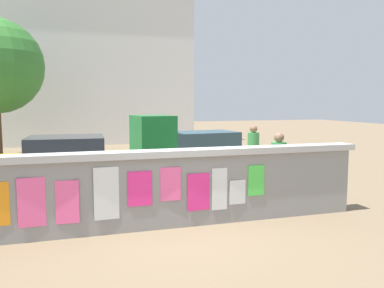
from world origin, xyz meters
TOP-DOWN VIEW (x-y plane):
  - ground at (0.00, 8.00)m, footprint 60.00×60.00m
  - poster_wall at (-0.01, -0.00)m, footprint 7.55×0.42m
  - auto_rickshaw_truck at (1.78, 6.05)m, footprint 3.75×1.91m
  - car_parked at (-2.09, 3.78)m, footprint 3.87×1.85m
  - motorcycle at (0.38, 1.23)m, footprint 1.88×0.67m
  - bicycle_near at (2.01, 2.63)m, footprint 1.69×0.49m
  - person_walking at (2.60, 0.82)m, footprint 0.38×0.38m
  - person_bystander at (3.30, 3.52)m, footprint 0.47×0.47m
  - building_background at (-1.36, 16.86)m, footprint 12.92×4.91m

SIDE VIEW (x-z plane):
  - ground at x=0.00m, z-range 0.00..0.00m
  - bicycle_near at x=2.01m, z-range -0.11..0.84m
  - motorcycle at x=0.38m, z-range 0.03..0.90m
  - car_parked at x=-2.09m, z-range 0.03..1.43m
  - poster_wall at x=-0.01m, z-range 0.02..1.45m
  - auto_rickshaw_truck at x=1.78m, z-range -0.02..1.83m
  - person_walking at x=2.60m, z-range 0.18..1.80m
  - person_bystander at x=3.30m, z-range 0.18..1.80m
  - building_background at x=-1.36m, z-range 0.02..8.66m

